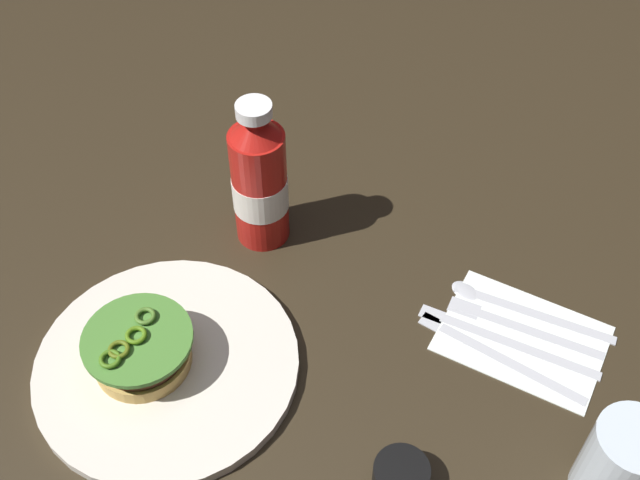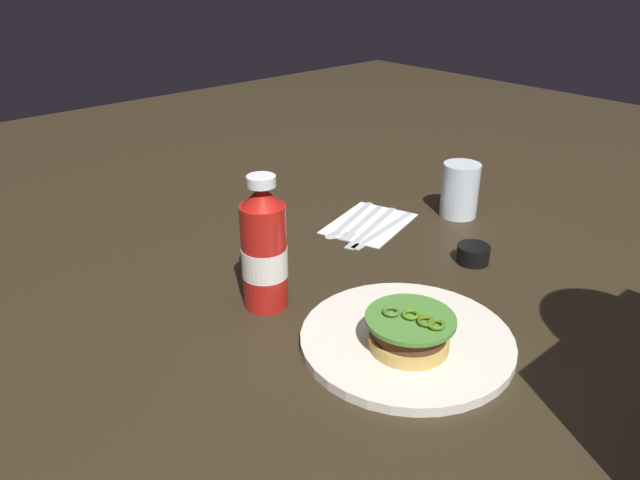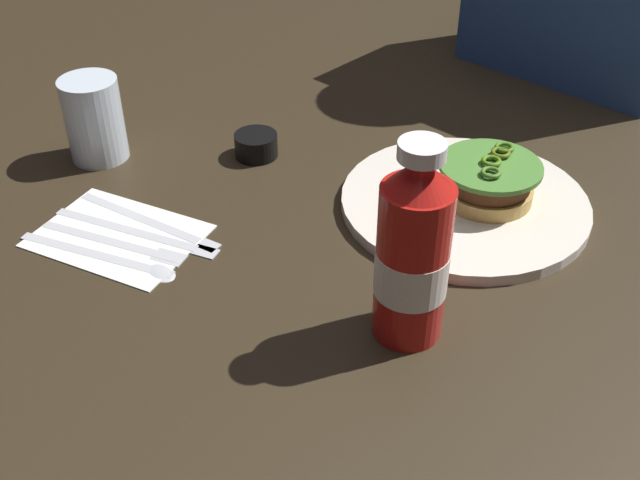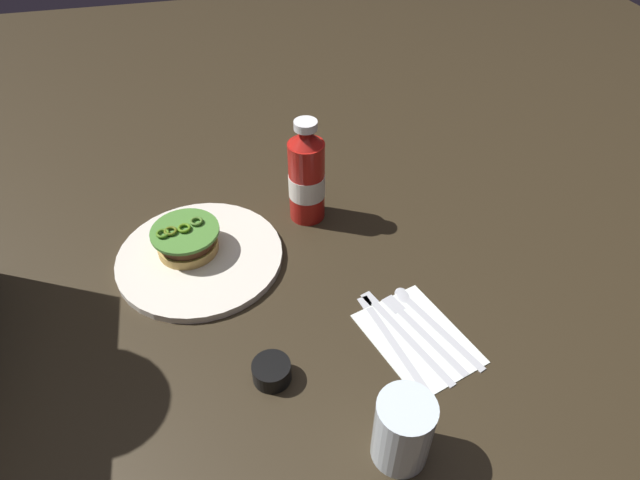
{
  "view_description": "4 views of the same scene",
  "coord_description": "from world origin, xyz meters",
  "px_view_note": "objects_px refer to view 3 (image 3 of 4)",
  "views": [
    {
      "loc": [
        -0.32,
        0.3,
        0.74
      ],
      "look_at": [
        0.1,
        -0.11,
        0.08
      ],
      "focal_mm": 43.97,
      "sensor_mm": 36.0,
      "label": 1
    },
    {
      "loc": [
        0.68,
        0.53,
        0.49
      ],
      "look_at": [
        0.11,
        -0.12,
        0.07
      ],
      "focal_mm": 34.53,
      "sensor_mm": 36.0,
      "label": 2
    },
    {
      "loc": [
        0.52,
        -0.57,
        0.51
      ],
      "look_at": [
        0.1,
        -0.12,
        0.05
      ],
      "focal_mm": 43.32,
      "sensor_mm": 36.0,
      "label": 3
    },
    {
      "loc": [
        -0.57,
        0.04,
        0.67
      ],
      "look_at": [
        0.07,
        -0.11,
        0.06
      ],
      "focal_mm": 30.25,
      "sensor_mm": 36.0,
      "label": 4
    }
  ],
  "objects_px": {
    "butter_knife": "(156,222)",
    "dinner_plate": "(464,203)",
    "water_glass": "(94,119)",
    "fork_utensil": "(125,243)",
    "napkin": "(118,235)",
    "burger_sandwich": "(489,181)",
    "spoon_utensil": "(119,258)",
    "steak_knife": "(145,232)",
    "ketchup_bottle": "(413,254)",
    "condiment_cup": "(256,145)"
  },
  "relations": [
    {
      "from": "condiment_cup",
      "to": "steak_knife",
      "type": "distance_m",
      "value": 0.21
    },
    {
      "from": "butter_knife",
      "to": "dinner_plate",
      "type": "bearing_deg",
      "value": 48.74
    },
    {
      "from": "burger_sandwich",
      "to": "condiment_cup",
      "type": "distance_m",
      "value": 0.3
    },
    {
      "from": "burger_sandwich",
      "to": "steak_knife",
      "type": "bearing_deg",
      "value": -128.64
    },
    {
      "from": "burger_sandwich",
      "to": "fork_utensil",
      "type": "distance_m",
      "value": 0.42
    },
    {
      "from": "fork_utensil",
      "to": "steak_knife",
      "type": "bearing_deg",
      "value": 89.98
    },
    {
      "from": "ketchup_bottle",
      "to": "butter_knife",
      "type": "distance_m",
      "value": 0.33
    },
    {
      "from": "condiment_cup",
      "to": "butter_knife",
      "type": "height_order",
      "value": "condiment_cup"
    },
    {
      "from": "water_glass",
      "to": "spoon_utensil",
      "type": "distance_m",
      "value": 0.24
    },
    {
      "from": "burger_sandwich",
      "to": "spoon_utensil",
      "type": "distance_m",
      "value": 0.42
    },
    {
      "from": "water_glass",
      "to": "condiment_cup",
      "type": "xyz_separation_m",
      "value": [
        0.15,
        0.14,
        -0.04
      ]
    },
    {
      "from": "ketchup_bottle",
      "to": "water_glass",
      "type": "distance_m",
      "value": 0.49
    },
    {
      "from": "fork_utensil",
      "to": "spoon_utensil",
      "type": "bearing_deg",
      "value": -48.38
    },
    {
      "from": "condiment_cup",
      "to": "burger_sandwich",
      "type": "bearing_deg",
      "value": 19.56
    },
    {
      "from": "water_glass",
      "to": "butter_knife",
      "type": "xyz_separation_m",
      "value": [
        0.18,
        -0.05,
        -0.05
      ]
    },
    {
      "from": "dinner_plate",
      "to": "butter_knife",
      "type": "distance_m",
      "value": 0.36
    },
    {
      "from": "ketchup_bottle",
      "to": "spoon_utensil",
      "type": "distance_m",
      "value": 0.33
    },
    {
      "from": "burger_sandwich",
      "to": "water_glass",
      "type": "height_order",
      "value": "water_glass"
    },
    {
      "from": "napkin",
      "to": "steak_knife",
      "type": "bearing_deg",
      "value": 45.34
    },
    {
      "from": "burger_sandwich",
      "to": "butter_knife",
      "type": "height_order",
      "value": "burger_sandwich"
    },
    {
      "from": "fork_utensil",
      "to": "steak_knife",
      "type": "relative_size",
      "value": 0.86
    },
    {
      "from": "burger_sandwich",
      "to": "water_glass",
      "type": "relative_size",
      "value": 1.1
    },
    {
      "from": "spoon_utensil",
      "to": "steak_knife",
      "type": "distance_m",
      "value": 0.05
    },
    {
      "from": "dinner_plate",
      "to": "burger_sandwich",
      "type": "relative_size",
      "value": 2.45
    },
    {
      "from": "condiment_cup",
      "to": "fork_utensil",
      "type": "height_order",
      "value": "condiment_cup"
    },
    {
      "from": "butter_knife",
      "to": "ketchup_bottle",
      "type": "bearing_deg",
      "value": 10.65
    },
    {
      "from": "condiment_cup",
      "to": "ketchup_bottle",
      "type": "bearing_deg",
      "value": -20.17
    },
    {
      "from": "steak_knife",
      "to": "butter_knife",
      "type": "distance_m",
      "value": 0.02
    },
    {
      "from": "dinner_plate",
      "to": "condiment_cup",
      "type": "height_order",
      "value": "condiment_cup"
    },
    {
      "from": "water_glass",
      "to": "butter_knife",
      "type": "relative_size",
      "value": 0.54
    },
    {
      "from": "dinner_plate",
      "to": "burger_sandwich",
      "type": "distance_m",
      "value": 0.04
    },
    {
      "from": "napkin",
      "to": "fork_utensil",
      "type": "distance_m",
      "value": 0.02
    },
    {
      "from": "water_glass",
      "to": "spoon_utensil",
      "type": "relative_size",
      "value": 0.58
    },
    {
      "from": "dinner_plate",
      "to": "condiment_cup",
      "type": "relative_size",
      "value": 5.18
    },
    {
      "from": "burger_sandwich",
      "to": "fork_utensil",
      "type": "relative_size",
      "value": 0.68
    },
    {
      "from": "dinner_plate",
      "to": "steak_knife",
      "type": "relative_size",
      "value": 1.42
    },
    {
      "from": "condiment_cup",
      "to": "steak_knife",
      "type": "bearing_deg",
      "value": -79.48
    },
    {
      "from": "spoon_utensil",
      "to": "butter_knife",
      "type": "xyz_separation_m",
      "value": [
        -0.03,
        0.07,
        0.0
      ]
    },
    {
      "from": "steak_knife",
      "to": "butter_knife",
      "type": "xyz_separation_m",
      "value": [
        -0.01,
        0.02,
        0.0
      ]
    },
    {
      "from": "water_glass",
      "to": "fork_utensil",
      "type": "xyz_separation_m",
      "value": [
        0.18,
        -0.09,
        -0.05
      ]
    },
    {
      "from": "dinner_plate",
      "to": "fork_utensil",
      "type": "relative_size",
      "value": 1.66
    },
    {
      "from": "napkin",
      "to": "steak_knife",
      "type": "distance_m",
      "value": 0.03
    },
    {
      "from": "water_glass",
      "to": "fork_utensil",
      "type": "bearing_deg",
      "value": -26.99
    },
    {
      "from": "butter_knife",
      "to": "steak_knife",
      "type": "bearing_deg",
      "value": -70.59
    },
    {
      "from": "spoon_utensil",
      "to": "fork_utensil",
      "type": "relative_size",
      "value": 1.06
    },
    {
      "from": "spoon_utensil",
      "to": "fork_utensil",
      "type": "height_order",
      "value": "same"
    },
    {
      "from": "napkin",
      "to": "burger_sandwich",
      "type": "bearing_deg",
      "value": 50.94
    },
    {
      "from": "burger_sandwich",
      "to": "spoon_utensil",
      "type": "xyz_separation_m",
      "value": [
        -0.23,
        -0.36,
        -0.03
      ]
    },
    {
      "from": "burger_sandwich",
      "to": "condiment_cup",
      "type": "xyz_separation_m",
      "value": [
        -0.28,
        -0.1,
        -0.02
      ]
    },
    {
      "from": "dinner_plate",
      "to": "ketchup_bottle",
      "type": "bearing_deg",
      "value": -69.62
    }
  ]
}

